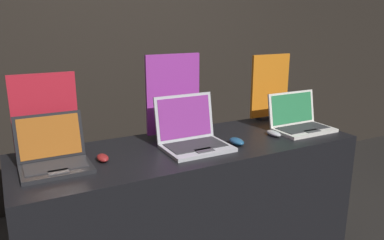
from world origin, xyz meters
TOP-DOWN VIEW (x-y plane):
  - wall_back at (0.00, 1.71)m, footprint 8.00×0.05m
  - display_counter at (0.00, 0.33)m, footprint 1.98×0.67m
  - laptop_front at (-0.76, 0.35)m, footprint 0.33×0.29m
  - mouse_front at (-0.52, 0.32)m, footprint 0.06×0.10m
  - promo_stand_front at (-0.76, 0.54)m, footprint 0.33×0.07m
  - laptop_middle at (-0.01, 0.31)m, footprint 0.37×0.32m
  - mouse_middle at (0.23, 0.22)m, footprint 0.07×0.11m
  - promo_stand_middle at (-0.01, 0.55)m, footprint 0.35×0.07m
  - laptop_back at (0.77, 0.28)m, footprint 0.38×0.27m
  - mouse_back at (0.54, 0.25)m, footprint 0.06×0.12m
  - promo_stand_back at (0.77, 0.60)m, footprint 0.32×0.07m

SIDE VIEW (x-z plane):
  - display_counter at x=0.00m, z-range 0.00..0.87m
  - mouse_back at x=0.54m, z-range 0.87..0.90m
  - mouse_front at x=-0.52m, z-range 0.87..0.90m
  - mouse_middle at x=0.23m, z-range 0.87..0.91m
  - laptop_back at x=0.77m, z-range 0.81..1.05m
  - laptop_front at x=-0.76m, z-range 0.80..1.05m
  - laptop_middle at x=-0.01m, z-range 0.79..1.08m
  - promo_stand_front at x=-0.76m, z-range 0.86..1.30m
  - promo_stand_back at x=0.77m, z-range 0.86..1.33m
  - promo_stand_middle at x=-0.01m, z-range 0.86..1.37m
  - wall_back at x=0.00m, z-range 0.00..2.80m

